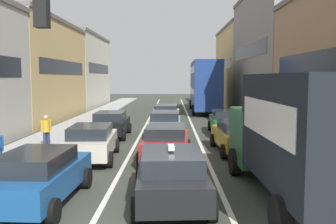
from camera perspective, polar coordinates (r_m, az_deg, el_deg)
name	(u,v)px	position (r m, az deg, el deg)	size (l,w,h in m)	color
sidewalk_left	(82,122)	(29.16, -13.14, -1.52)	(2.60, 64.00, 0.14)	#A2A2A2
lane_stripe_left	(147,123)	(28.41, -3.29, -1.70)	(0.16, 60.00, 0.01)	silver
lane_stripe_right	(191,123)	(28.39, 3.58, -1.70)	(0.16, 60.00, 0.01)	silver
building_row_left	(25,70)	(33.00, -21.26, 6.01)	(7.20, 43.90, 8.57)	#B2ADA3
building_row_right	(288,63)	(32.54, 18.04, 7.19)	(7.20, 43.90, 10.49)	tan
removalist_box_truck	(299,133)	(10.77, 19.60, -3.03)	(2.81, 7.74, 3.58)	#1E5933
taxi_centre_lane_front	(171,175)	(10.38, 0.44, -9.66)	(2.25, 4.39, 1.66)	black
sedan_left_lane_front	(38,176)	(10.90, -19.40, -9.24)	(2.22, 4.38, 1.49)	#194C8C
sedan_centre_lane_second	(166,141)	(15.60, -0.28, -4.57)	(2.22, 4.38, 1.49)	#A51E1E
wagon_left_lane_second	(91,141)	(15.96, -11.76, -4.46)	(2.26, 4.40, 1.49)	beige
hatchback_centre_lane_third	(165,123)	(21.88, -0.44, -1.71)	(2.14, 4.34, 1.49)	#759EB7
sedan_left_lane_third	(111,123)	(21.92, -8.83, -1.76)	(2.08, 4.31, 1.49)	black
coupe_centre_lane_fourth	(166,114)	(27.23, -0.27, -0.32)	(2.22, 4.38, 1.49)	silver
sedan_right_lane_behind_truck	(238,135)	(17.53, 10.71, -3.57)	(2.23, 4.38, 1.49)	#B29319
wagon_right_lane_far	(226,121)	(23.02, 9.01, -1.42)	(2.18, 4.36, 1.49)	#19592D
bus_mid_queue_primary	(205,84)	(37.13, 5.71, 4.31)	(2.93, 10.54, 5.06)	navy
pedestrian_mid_sidewalk	(46,129)	(19.05, -18.28, -2.58)	(0.40, 0.42, 1.66)	#262D47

